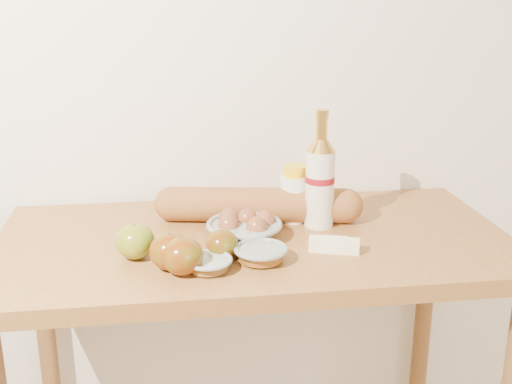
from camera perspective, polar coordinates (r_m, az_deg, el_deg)
The scene contains 13 objects.
back_wall at distance 1.74m, azimuth -1.69°, elevation 12.51°, with size 3.50×0.02×2.60m, color white.
table at distance 1.56m, azimuth -0.16°, elevation -8.21°, with size 1.20×0.60×0.90m.
bourbon_bottle at distance 1.55m, azimuth 5.71°, elevation 1.08°, with size 0.09×0.09×0.29m.
cream_bottle at distance 1.60m, azimuth 3.43°, elevation -0.27°, with size 0.07×0.07×0.14m.
egg_bowl at distance 1.49m, azimuth -1.02°, elevation -3.17°, with size 0.23×0.23×0.06m.
baguette at distance 1.59m, azimuth 0.21°, elevation -1.14°, with size 0.53×0.17×0.09m.
apple_yellowgreen at distance 1.40m, azimuth -10.69°, elevation -4.33°, with size 0.10×0.10×0.08m.
apple_redgreen_front at distance 1.34m, azimuth -7.65°, elevation -5.23°, with size 0.10×0.10×0.08m.
apple_redgreen_right at distance 1.38m, azimuth -3.04°, elevation -4.68°, with size 0.09×0.09×0.07m.
sugar_bowl at distance 1.33m, azimuth -4.27°, elevation -6.40°, with size 0.13×0.13×0.03m.
syrup_bowl at distance 1.37m, azimuth 0.43°, elevation -5.50°, with size 0.15×0.15×0.03m.
butter_stick at distance 1.43m, azimuth 6.97°, elevation -4.70°, with size 0.11×0.06×0.03m.
apple_extra at distance 1.32m, azimuth -6.56°, elevation -5.66°, with size 0.10×0.10×0.08m.
Camera 1 is at (-0.19, -0.21, 1.46)m, focal length 45.00 mm.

